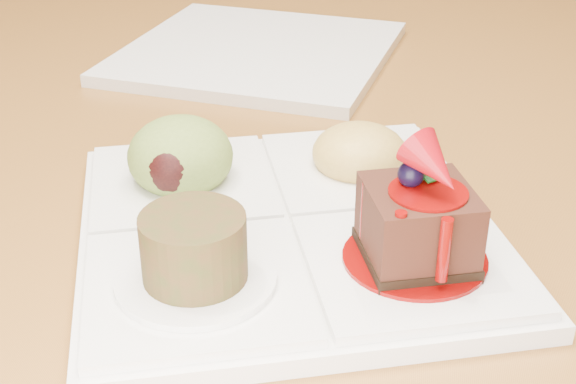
# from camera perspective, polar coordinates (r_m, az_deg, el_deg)

# --- Properties ---
(dining_table) EXTENTS (1.00, 1.80, 0.75)m
(dining_table) POSITION_cam_1_polar(r_m,az_deg,el_deg) (1.02, -4.50, 8.99)
(dining_table) COLOR brown
(dining_table) RESTS_ON ground
(sampler_plate) EXTENTS (0.33, 0.33, 0.10)m
(sampler_plate) POSITION_cam_1_polar(r_m,az_deg,el_deg) (0.51, -0.29, -1.25)
(sampler_plate) COLOR white
(sampler_plate) RESTS_ON dining_table
(second_plate) EXTENTS (0.30, 0.30, 0.01)m
(second_plate) POSITION_cam_1_polar(r_m,az_deg,el_deg) (0.84, -2.18, 9.90)
(second_plate) COLOR white
(second_plate) RESTS_ON dining_table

